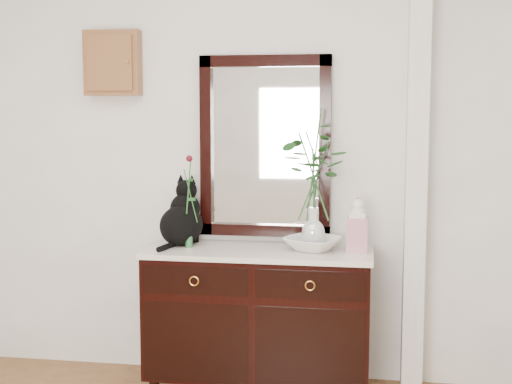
% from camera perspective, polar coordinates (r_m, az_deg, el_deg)
% --- Properties ---
extents(wall_back, '(3.60, 0.04, 2.70)m').
position_cam_1_polar(wall_back, '(4.38, -0.55, 2.49)').
color(wall_back, white).
rests_on(wall_back, ground).
extents(pilaster, '(0.12, 0.20, 2.70)m').
position_cam_1_polar(pilaster, '(4.24, 12.70, 2.20)').
color(pilaster, white).
rests_on(pilaster, ground).
extents(sideboard, '(1.33, 0.52, 0.82)m').
position_cam_1_polar(sideboard, '(4.27, 0.22, -9.56)').
color(sideboard, black).
rests_on(sideboard, ground).
extents(wall_mirror, '(0.80, 0.06, 1.10)m').
position_cam_1_polar(wall_mirror, '(4.34, 0.72, 3.65)').
color(wall_mirror, black).
rests_on(wall_mirror, wall_back).
extents(key_cabinet, '(0.35, 0.10, 0.40)m').
position_cam_1_polar(key_cabinet, '(4.56, -11.40, 10.07)').
color(key_cabinet, brown).
rests_on(key_cabinet, wall_back).
extents(cat, '(0.34, 0.39, 0.40)m').
position_cam_1_polar(cat, '(4.32, -6.00, -1.61)').
color(cat, black).
rests_on(cat, sideboard).
extents(lotus_bowl, '(0.42, 0.42, 0.08)m').
position_cam_1_polar(lotus_bowl, '(4.16, 4.59, -4.15)').
color(lotus_bowl, silver).
rests_on(lotus_bowl, sideboard).
extents(vase_branches, '(0.47, 0.47, 0.81)m').
position_cam_1_polar(vase_branches, '(4.11, 4.64, 1.15)').
color(vase_branches, silver).
rests_on(vase_branches, lotus_bowl).
extents(bud_vase_rose, '(0.08, 0.08, 0.56)m').
position_cam_1_polar(bud_vase_rose, '(4.22, -5.43, -0.70)').
color(bud_vase_rose, '#296134').
rests_on(bud_vase_rose, sideboard).
extents(ginger_jar, '(0.12, 0.12, 0.32)m').
position_cam_1_polar(ginger_jar, '(4.13, 8.12, -2.58)').
color(ginger_jar, white).
rests_on(ginger_jar, sideboard).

